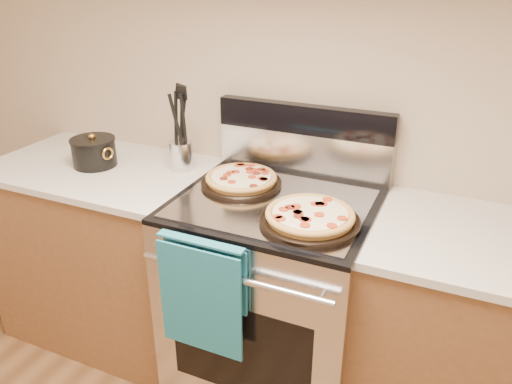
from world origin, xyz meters
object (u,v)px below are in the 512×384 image
at_px(saucepan, 94,153).
at_px(pepperoni_pizza_back, 241,180).
at_px(range_body, 274,300).
at_px(pepperoni_pizza_front, 310,217).
at_px(utensil_crock, 181,156).

bearing_deg(saucepan, pepperoni_pizza_back, 3.33).
height_order(range_body, pepperoni_pizza_front, pepperoni_pizza_front).
distance_m(pepperoni_pizza_front, utensil_crock, 0.75).
relative_size(range_body, pepperoni_pizza_back, 2.77).
bearing_deg(utensil_crock, pepperoni_pizza_front, -21.85).
bearing_deg(pepperoni_pizza_back, utensil_crock, 166.84).
xyz_separation_m(range_body, utensil_crock, (-0.51, 0.15, 0.53)).
relative_size(range_body, saucepan, 4.67).
relative_size(pepperoni_pizza_back, saucepan, 1.69).
xyz_separation_m(pepperoni_pizza_back, saucepan, (-0.72, -0.04, 0.02)).
xyz_separation_m(pepperoni_pizza_front, utensil_crock, (-0.69, 0.28, 0.03)).
xyz_separation_m(pepperoni_pizza_front, saucepan, (-1.08, 0.16, 0.02)).
relative_size(utensil_crock, saucepan, 0.68).
bearing_deg(utensil_crock, range_body, -16.08).
distance_m(pepperoni_pizza_front, saucepan, 1.09).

